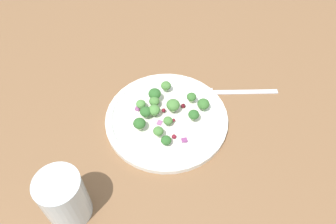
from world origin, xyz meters
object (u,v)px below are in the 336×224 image
object	(u,v)px
broccoli_floret_0	(194,115)
broccoli_floret_1	(154,110)
plate	(168,117)
broccoli_floret_2	(173,105)
fork	(232,92)
water_glass	(64,198)

from	to	relation	value
broccoli_floret_0	broccoli_floret_1	size ratio (longest dim) A/B	0.91
broccoli_floret_0	plate	bearing A→B (deg)	-42.43
broccoli_floret_0	broccoli_floret_2	bearing A→B (deg)	-60.08
fork	water_glass	bearing A→B (deg)	11.60
broccoli_floret_2	water_glass	world-z (taller)	water_glass
broccoli_floret_0	water_glass	world-z (taller)	water_glass
broccoli_floret_2	broccoli_floret_1	bearing A→B (deg)	-13.74
broccoli_floret_1	broccoli_floret_2	distance (cm)	4.17
broccoli_floret_1	water_glass	xyz separation A→B (cm)	(22.67, 10.68, 2.22)
plate	water_glass	distance (cm)	27.12
fork	broccoli_floret_1	bearing A→B (deg)	-6.02
plate	broccoli_floret_2	world-z (taller)	broccoli_floret_2
broccoli_floret_0	broccoli_floret_1	world-z (taller)	same
broccoli_floret_0	fork	bearing A→B (deg)	-166.10
broccoli_floret_0	broccoli_floret_2	distance (cm)	4.91
broccoli_floret_1	broccoli_floret_0	bearing A→B (deg)	141.06
broccoli_floret_1	broccoli_floret_2	size ratio (longest dim) A/B	0.88
plate	broccoli_floret_1	bearing A→B (deg)	-32.44
broccoli_floret_1	fork	distance (cm)	19.72
broccoli_floret_2	fork	distance (cm)	15.72
plate	broccoli_floret_1	size ratio (longest dim) A/B	10.23
plate	broccoli_floret_2	bearing A→B (deg)	-159.67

